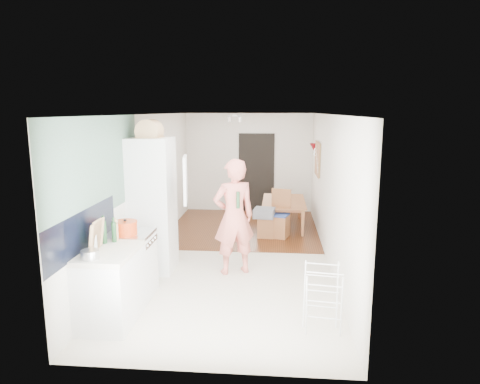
# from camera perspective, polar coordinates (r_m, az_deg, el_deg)

# --- Properties ---
(room_shell) EXTENTS (3.20, 7.00, 2.50)m
(room_shell) POSITION_cam_1_polar(r_m,az_deg,el_deg) (7.45, -0.55, 0.65)
(room_shell) COLOR silver
(room_shell) RESTS_ON ground
(floor) EXTENTS (3.20, 7.00, 0.01)m
(floor) POSITION_cam_1_polar(r_m,az_deg,el_deg) (7.77, -0.54, -8.47)
(floor) COLOR beige
(floor) RESTS_ON ground
(wood_floor_overlay) EXTENTS (3.20, 3.30, 0.01)m
(wood_floor_overlay) POSITION_cam_1_polar(r_m,az_deg,el_deg) (9.53, 0.50, -4.76)
(wood_floor_overlay) COLOR #5D2A12
(wood_floor_overlay) RESTS_ON room_shell
(sage_wall_panel) EXTENTS (0.02, 3.00, 1.30)m
(sage_wall_panel) POSITION_cam_1_polar(r_m,az_deg,el_deg) (5.81, -18.32, 3.19)
(sage_wall_panel) COLOR slate
(sage_wall_panel) RESTS_ON room_shell
(tile_splashback) EXTENTS (0.02, 1.90, 0.50)m
(tile_splashback) POSITION_cam_1_polar(r_m,az_deg,el_deg) (5.45, -20.08, -4.92)
(tile_splashback) COLOR black
(tile_splashback) RESTS_ON room_shell
(doorway_recess) EXTENTS (0.90, 0.04, 2.00)m
(doorway_recess) POSITION_cam_1_polar(r_m,az_deg,el_deg) (10.90, 2.21, 2.56)
(doorway_recess) COLOR black
(doorway_recess) RESTS_ON room_shell
(base_cabinet) EXTENTS (0.60, 0.90, 0.86)m
(base_cabinet) POSITION_cam_1_polar(r_m,az_deg,el_deg) (5.57, -16.87, -12.21)
(base_cabinet) COLOR silver
(base_cabinet) RESTS_ON room_shell
(worktop) EXTENTS (0.62, 0.92, 0.06)m
(worktop) POSITION_cam_1_polar(r_m,az_deg,el_deg) (5.42, -17.14, -7.72)
(worktop) COLOR beige
(worktop) RESTS_ON room_shell
(range_cooker) EXTENTS (0.60, 0.60, 0.88)m
(range_cooker) POSITION_cam_1_polar(r_m,az_deg,el_deg) (6.22, -14.33, -9.51)
(range_cooker) COLOR silver
(range_cooker) RESTS_ON room_shell
(cooker_top) EXTENTS (0.60, 0.60, 0.04)m
(cooker_top) POSITION_cam_1_polar(r_m,az_deg,el_deg) (6.08, -14.53, -5.44)
(cooker_top) COLOR silver
(cooker_top) RESTS_ON room_shell
(fridge_housing) EXTENTS (0.66, 0.66, 2.15)m
(fridge_housing) POSITION_cam_1_polar(r_m,az_deg,el_deg) (6.97, -11.62, -1.76)
(fridge_housing) COLOR silver
(fridge_housing) RESTS_ON room_shell
(fridge_door) EXTENTS (0.14, 0.56, 0.70)m
(fridge_door) POSITION_cam_1_polar(r_m,az_deg,el_deg) (6.44, -7.32, 1.66)
(fridge_door) COLOR silver
(fridge_door) RESTS_ON room_shell
(fridge_interior) EXTENTS (0.02, 0.52, 0.66)m
(fridge_interior) POSITION_cam_1_polar(r_m,az_deg,el_deg) (6.80, -9.26, 2.09)
(fridge_interior) COLOR white
(fridge_interior) RESTS_ON room_shell
(pinboard) EXTENTS (0.03, 0.90, 0.70)m
(pinboard) POSITION_cam_1_polar(r_m,az_deg,el_deg) (9.30, 10.33, 4.38)
(pinboard) COLOR tan
(pinboard) RESTS_ON room_shell
(pinboard_frame) EXTENTS (0.00, 0.94, 0.74)m
(pinboard_frame) POSITION_cam_1_polar(r_m,az_deg,el_deg) (9.30, 10.23, 4.38)
(pinboard_frame) COLOR brown
(pinboard_frame) RESTS_ON room_shell
(wall_sconce) EXTENTS (0.18, 0.18, 0.16)m
(wall_sconce) POSITION_cam_1_polar(r_m,az_deg,el_deg) (9.92, 9.78, 5.95)
(wall_sconce) COLOR maroon
(wall_sconce) RESTS_ON room_shell
(person) EXTENTS (0.94, 0.80, 2.17)m
(person) POSITION_cam_1_polar(r_m,az_deg,el_deg) (6.69, -0.82, -1.96)
(person) COLOR #E17364
(person) RESTS_ON floor
(dining_table) EXTENTS (0.80, 1.43, 0.50)m
(dining_table) POSITION_cam_1_polar(r_m,az_deg,el_deg) (9.62, 6.02, -3.16)
(dining_table) COLOR brown
(dining_table) RESTS_ON floor
(dining_chair) EXTENTS (0.51, 0.51, 0.98)m
(dining_chair) POSITION_cam_1_polar(r_m,az_deg,el_deg) (8.76, 5.13, -2.93)
(dining_chair) COLOR brown
(dining_chair) RESTS_ON floor
(stool) EXTENTS (0.34, 0.34, 0.43)m
(stool) POSITION_cam_1_polar(r_m,az_deg,el_deg) (8.79, 3.44, -4.71)
(stool) COLOR brown
(stool) RESTS_ON floor
(grey_drape) EXTENTS (0.46, 0.46, 0.18)m
(grey_drape) POSITION_cam_1_polar(r_m,az_deg,el_deg) (8.70, 3.27, -2.79)
(grey_drape) COLOR slate
(grey_drape) RESTS_ON stool
(drying_rack) EXTENTS (0.46, 0.43, 0.80)m
(drying_rack) POSITION_cam_1_polar(r_m,az_deg,el_deg) (5.22, 10.93, -13.90)
(drying_rack) COLOR silver
(drying_rack) RESTS_ON floor
(bread_bin) EXTENTS (0.41, 0.40, 0.20)m
(bread_bin) POSITION_cam_1_polar(r_m,az_deg,el_deg) (6.82, -11.96, 7.94)
(bread_bin) COLOR tan
(bread_bin) RESTS_ON fridge_housing
(red_casserole) EXTENTS (0.36, 0.36, 0.19)m
(red_casserole) POSITION_cam_1_polar(r_m,az_deg,el_deg) (5.97, -15.04, -4.63)
(red_casserole) COLOR red
(red_casserole) RESTS_ON cooker_top
(steel_pan) EXTENTS (0.22, 0.22, 0.10)m
(steel_pan) POSITION_cam_1_polar(r_m,az_deg,el_deg) (5.15, -19.35, -7.86)
(steel_pan) COLOR silver
(steel_pan) RESTS_ON worktop
(held_bottle) EXTENTS (0.06, 0.06, 0.26)m
(held_bottle) POSITION_cam_1_polar(r_m,az_deg,el_deg) (6.51, -0.26, -1.07)
(held_bottle) COLOR #1D4422
(held_bottle) RESTS_ON person
(bottle_a) EXTENTS (0.08, 0.08, 0.29)m
(bottle_a) POSITION_cam_1_polar(r_m,az_deg,el_deg) (5.65, -17.69, -5.14)
(bottle_a) COLOR #1D4422
(bottle_a) RESTS_ON worktop
(bottle_b) EXTENTS (0.07, 0.07, 0.26)m
(bottle_b) POSITION_cam_1_polar(r_m,az_deg,el_deg) (5.67, -16.44, -5.15)
(bottle_b) COLOR #1D4422
(bottle_b) RESTS_ON worktop
(bottle_c) EXTENTS (0.10, 0.10, 0.20)m
(bottle_c) POSITION_cam_1_polar(r_m,az_deg,el_deg) (5.38, -18.94, -6.46)
(bottle_c) COLOR beige
(bottle_c) RESTS_ON worktop
(pepper_mill_front) EXTENTS (0.07, 0.07, 0.22)m
(pepper_mill_front) POSITION_cam_1_polar(r_m,az_deg,el_deg) (5.74, -16.21, -5.14)
(pepper_mill_front) COLOR tan
(pepper_mill_front) RESTS_ON worktop
(pepper_mill_back) EXTENTS (0.07, 0.07, 0.22)m
(pepper_mill_back) POSITION_cam_1_polar(r_m,az_deg,el_deg) (5.82, -16.33, -4.96)
(pepper_mill_back) COLOR tan
(pepper_mill_back) RESTS_ON worktop
(chopping_boards) EXTENTS (0.08, 0.28, 0.38)m
(chopping_boards) POSITION_cam_1_polar(r_m,az_deg,el_deg) (5.38, -18.60, -5.50)
(chopping_boards) COLOR tan
(chopping_boards) RESTS_ON worktop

